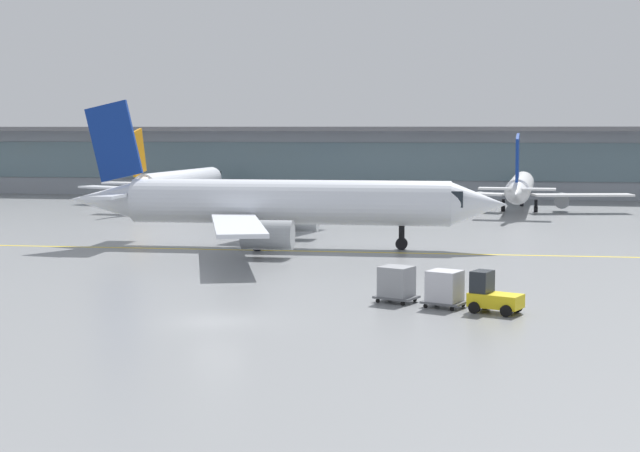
{
  "coord_description": "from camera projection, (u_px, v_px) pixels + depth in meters",
  "views": [
    {
      "loc": [
        12.54,
        -44.08,
        9.27
      ],
      "look_at": [
        2.12,
        16.82,
        3.0
      ],
      "focal_mm": 53.67,
      "sensor_mm": 36.0,
      "label": 1
    }
  ],
  "objects": [
    {
      "name": "taxiway_centreline_stripe",
      "position": [
        284.0,
        251.0,
        73.13
      ],
      "size": [
        109.98,
        2.89,
        0.01
      ],
      "primitive_type": "cube",
      "rotation": [
        0.0,
        0.0,
        0.02
      ],
      "color": "yellow",
      "rests_on": "ground_plane"
    },
    {
      "name": "gate_airplane_2",
      "position": [
        520.0,
        188.0,
        108.49
      ],
      "size": [
        24.81,
        26.75,
        8.86
      ],
      "rotation": [
        0.0,
        0.0,
        1.5
      ],
      "color": "white",
      "rests_on": "ground_plane"
    },
    {
      "name": "cargo_dolly_trailing",
      "position": [
        396.0,
        283.0,
        51.3
      ],
      "size": [
        2.56,
        2.29,
        1.94
      ],
      "rotation": [
        0.0,
        0.0,
        -0.4
      ],
      "color": "#595B60",
      "rests_on": "ground_plane"
    },
    {
      "name": "terminal_concourse",
      "position": [
        392.0,
        161.0,
        132.39
      ],
      "size": [
        218.89,
        11.0,
        9.6
      ],
      "color": "#8C939E",
      "rests_on": "ground_plane"
    },
    {
      "name": "taxiing_regional_jet",
      "position": [
        284.0,
        203.0,
        74.8
      ],
      "size": [
        34.97,
        32.58,
        11.6
      ],
      "rotation": [
        0.0,
        0.0,
        0.02
      ],
      "color": "silver",
      "rests_on": "ground_plane"
    },
    {
      "name": "baggage_tug",
      "position": [
        492.0,
        295.0,
        48.41
      ],
      "size": [
        2.94,
        2.38,
        2.1
      ],
      "rotation": [
        0.0,
        0.0,
        -0.4
      ],
      "color": "yellow",
      "rests_on": "ground_plane"
    },
    {
      "name": "ground_plane",
      "position": [
        218.0,
        321.0,
        46.27
      ],
      "size": [
        400.0,
        400.0,
        0.0
      ],
      "primitive_type": "plane",
      "color": "gray"
    },
    {
      "name": "cargo_dolly_lead",
      "position": [
        445.0,
        287.0,
        49.79
      ],
      "size": [
        2.56,
        2.29,
        1.94
      ],
      "rotation": [
        0.0,
        0.0,
        -0.4
      ],
      "color": "#595B60",
      "rests_on": "ground_plane"
    },
    {
      "name": "gate_airplane_1",
      "position": [
        179.0,
        183.0,
        115.62
      ],
      "size": [
        26.23,
        28.34,
        9.38
      ],
      "rotation": [
        0.0,
        0.0,
        1.47
      ],
      "color": "silver",
      "rests_on": "ground_plane"
    }
  ]
}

